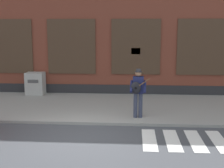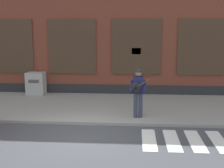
# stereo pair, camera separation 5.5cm
# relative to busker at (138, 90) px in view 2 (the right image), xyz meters

# --- Properties ---
(ground_plane) EXTENTS (160.00, 160.00, 0.00)m
(ground_plane) POSITION_rel_busker_xyz_m (-1.65, -1.96, -1.11)
(ground_plane) COLOR #424449
(sidewalk) EXTENTS (28.00, 4.93, 0.10)m
(sidewalk) POSITION_rel_busker_xyz_m (-1.65, 1.74, -1.06)
(sidewalk) COLOR gray
(sidewalk) RESTS_ON ground
(building_backdrop) EXTENTS (28.00, 4.06, 8.77)m
(building_backdrop) POSITION_rel_busker_xyz_m (-1.65, 6.20, 3.26)
(building_backdrop) COLOR brown
(building_backdrop) RESTS_ON ground
(busker) EXTENTS (0.71, 0.54, 1.77)m
(busker) POSITION_rel_busker_xyz_m (0.00, 0.00, 0.00)
(busker) COLOR #33384C
(busker) RESTS_ON sidewalk
(utility_box) EXTENTS (0.87, 0.70, 1.08)m
(utility_box) POSITION_rel_busker_xyz_m (-4.97, 3.76, -0.47)
(utility_box) COLOR #ADADA8
(utility_box) RESTS_ON sidewalk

